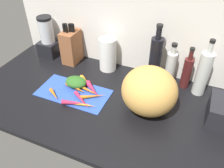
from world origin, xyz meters
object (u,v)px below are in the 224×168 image
object	(u,v)px
bottle_3	(203,73)
carrot_1	(85,105)
carrot_7	(75,88)
carrot_9	(54,94)
carrot_3	(87,83)
carrot_2	(82,100)
bottle_1	(170,67)
bottle_2	(187,72)
carrot_6	(76,103)
knife_block	(71,46)
carrot_5	(93,89)
carrot_8	(90,91)
winter_squash	(149,91)
cutting_board	(73,92)
carrot_4	(93,96)
blender_appliance	(48,39)
paper_towel_roll	(108,54)
carrot_0	(80,81)
bottle_0	(155,59)

from	to	relation	value
bottle_3	carrot_1	bearing A→B (deg)	-145.74
carrot_7	carrot_9	world-z (taller)	carrot_7
carrot_3	carrot_2	bearing A→B (deg)	-71.94
bottle_1	bottle_2	distance (cm)	9.91
carrot_6	bottle_2	bearing A→B (deg)	38.61
knife_block	carrot_5	bearing A→B (deg)	-41.70
carrot_3	carrot_7	world-z (taller)	carrot_7
carrot_8	winter_squash	size ratio (longest dim) A/B	0.51
knife_block	carrot_2	bearing A→B (deg)	-52.85
carrot_7	bottle_3	world-z (taller)	bottle_3
cutting_board	carrot_9	distance (cm)	11.31
carrot_2	bottle_3	bearing A→B (deg)	30.88
carrot_8	bottle_3	bearing A→B (deg)	23.99
knife_block	bottle_1	world-z (taller)	knife_block
bottle_3	carrot_4	bearing A→B (deg)	-151.54
carrot_1	bottle_2	distance (cm)	62.50
blender_appliance	bottle_3	size ratio (longest dim) A/B	0.84
knife_block	paper_towel_roll	xyz separation A→B (cm)	(26.89, 1.07, -0.71)
carrot_2	blender_appliance	size ratio (longest dim) A/B	0.54
cutting_board	carrot_4	distance (cm)	13.16
carrot_0	bottle_1	distance (cm)	56.03
carrot_2	bottle_2	bearing A→B (deg)	37.04
cutting_board	bottle_1	size ratio (longest dim) A/B	1.58
carrot_3	bottle_1	bearing A→B (deg)	27.38
bottle_1	bottle_3	bearing A→B (deg)	-9.43
carrot_1	carrot_4	xyz separation A→B (cm)	(0.55, 8.00, 0.08)
carrot_9	bottle_2	xyz separation A→B (cm)	(67.67, 39.92, 8.80)
carrot_0	bottle_1	bearing A→B (deg)	25.26
knife_block	bottle_3	bearing A→B (deg)	-0.67
paper_towel_roll	carrot_0	bearing A→B (deg)	-111.65
bottle_0	bottle_3	distance (cm)	27.95
carrot_4	carrot_5	size ratio (longest dim) A/B	0.99
bottle_3	carrot_3	bearing A→B (deg)	-162.27
carrot_1	carrot_7	xyz separation A→B (cm)	(-12.18, 10.01, 0.56)
carrot_5	bottle_1	distance (cm)	48.71
carrot_5	winter_squash	world-z (taller)	winter_squash
bottle_1	carrot_8	bearing A→B (deg)	-144.05
carrot_0	paper_towel_roll	bearing A→B (deg)	68.35
winter_squash	bottle_1	bearing A→B (deg)	79.90
carrot_3	winter_squash	world-z (taller)	winter_squash
carrot_9	blender_appliance	world-z (taller)	blender_appliance
carrot_0	carrot_2	bearing A→B (deg)	-57.03
carrot_3	paper_towel_roll	size ratio (longest dim) A/B	0.64
carrot_4	knife_block	size ratio (longest dim) A/B	0.52
bottle_1	carrot_6	bearing A→B (deg)	-135.20
carrot_3	paper_towel_roll	xyz separation A→B (cm)	(4.27, 22.47, 8.92)
carrot_0	carrot_2	distance (cm)	17.55
bottle_3	winter_squash	bearing A→B (deg)	-132.26
knife_block	blender_appliance	bearing A→B (deg)	175.83
carrot_7	winter_squash	size ratio (longest dim) A/B	0.50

